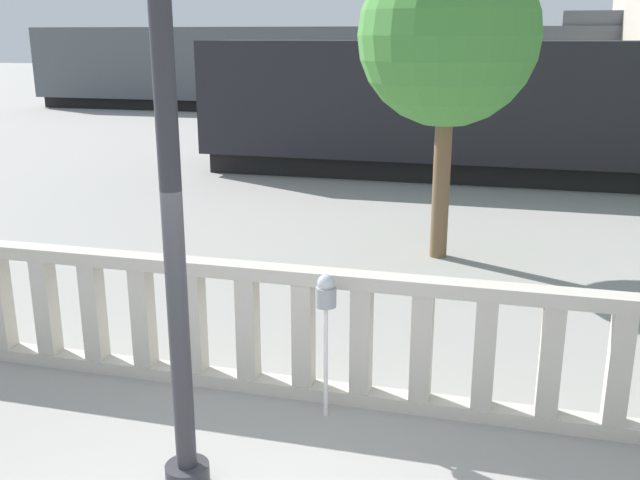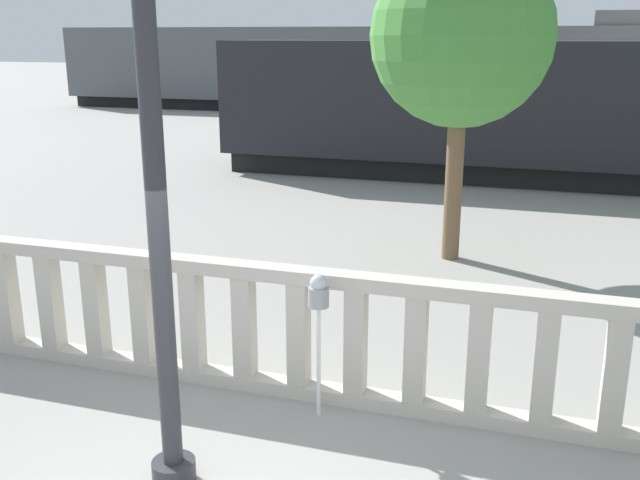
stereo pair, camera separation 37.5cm
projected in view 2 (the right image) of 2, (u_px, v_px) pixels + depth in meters
The scene contains 6 objects.
balustrade at pixel (299, 333), 7.21m from camera, with size 14.97×0.24×1.38m.
lamppost at pixel (147, 58), 5.00m from camera, with size 0.38×0.38×6.27m.
parking_meter at pixel (319, 301), 6.67m from camera, with size 0.20×0.20×1.46m.
train_near at pixel (597, 110), 17.32m from camera, with size 18.48×2.86×4.06m.
train_far at pixel (342, 69), 33.69m from camera, with size 28.28×2.87×4.55m.
tree_left at pixel (461, 37), 10.95m from camera, with size 2.83×2.83×5.00m.
Camera 2 is at (2.22, -3.65, 3.60)m, focal length 40.00 mm.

